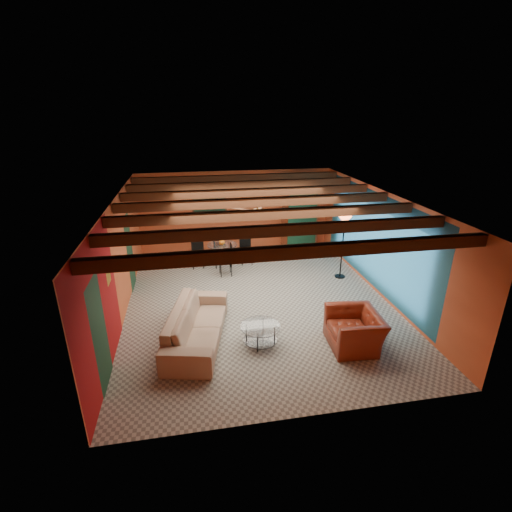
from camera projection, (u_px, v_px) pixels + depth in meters
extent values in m
cube|color=#9A9689|center=(257.00, 300.00, 9.68)|extent=(6.50, 8.00, 0.01)
cube|color=silver|center=(258.00, 197.00, 8.69)|extent=(6.50, 8.00, 0.01)
cube|color=#DA5D32|center=(236.00, 211.00, 12.85)|extent=(6.50, 0.02, 2.70)
cube|color=maroon|center=(119.00, 260.00, 8.64)|extent=(0.02, 8.00, 2.70)
cube|color=#296877|center=(380.00, 243.00, 9.73)|extent=(0.02, 8.00, 2.70)
imported|color=tan|center=(197.00, 325.00, 7.89)|extent=(1.55, 2.74, 0.75)
imported|color=maroon|center=(354.00, 330.00, 7.72)|extent=(1.07, 1.20, 0.74)
cube|color=brown|center=(300.00, 219.00, 13.06)|extent=(1.28, 0.94, 2.03)
cube|color=black|center=(209.00, 203.00, 12.55)|extent=(1.05, 0.03, 0.65)
imported|color=#26661E|center=(302.00, 183.00, 12.60)|extent=(0.48, 0.43, 0.49)
imported|color=orange|center=(222.00, 233.00, 11.46)|extent=(0.22, 0.22, 0.19)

